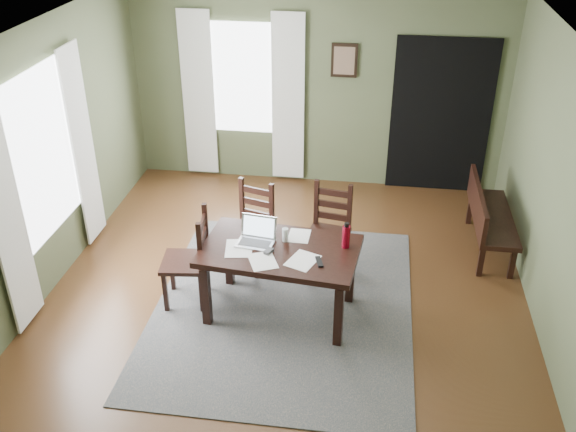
% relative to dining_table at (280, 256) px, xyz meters
% --- Properties ---
extents(ground, '(5.00, 6.00, 0.01)m').
position_rel_dining_table_xyz_m(ground, '(0.02, 0.10, -0.67)').
color(ground, '#492C16').
extents(room_shell, '(5.02, 6.02, 2.71)m').
position_rel_dining_table_xyz_m(room_shell, '(0.02, 0.10, 1.13)').
color(room_shell, '#4F593A').
rests_on(room_shell, ground).
extents(rug, '(2.60, 3.20, 0.01)m').
position_rel_dining_table_xyz_m(rug, '(0.02, 0.10, -0.66)').
color(rug, '#444444').
rests_on(rug, ground).
extents(dining_table, '(1.59, 1.05, 0.75)m').
position_rel_dining_table_xyz_m(dining_table, '(0.00, 0.00, 0.00)').
color(dining_table, black).
rests_on(dining_table, rug).
extents(chair_end, '(0.50, 0.50, 1.03)m').
position_rel_dining_table_xyz_m(chair_end, '(-0.93, 0.06, -0.16)').
color(chair_end, black).
rests_on(chair_end, rug).
extents(chair_back_left, '(0.53, 0.53, 0.98)m').
position_rel_dining_table_xyz_m(chair_back_left, '(-0.45, 0.82, -0.19)').
color(chair_back_left, black).
rests_on(chair_back_left, rug).
extents(chair_back_right, '(0.51, 0.51, 1.00)m').
position_rel_dining_table_xyz_m(chair_back_right, '(0.40, 0.86, -0.18)').
color(chair_back_right, black).
rests_on(chair_back_right, rug).
extents(bench, '(0.44, 1.37, 0.77)m').
position_rel_dining_table_xyz_m(bench, '(2.17, 1.55, -0.21)').
color(bench, black).
rests_on(bench, ground).
extents(laptop, '(0.39, 0.33, 0.24)m').
position_rel_dining_table_xyz_m(laptop, '(-0.24, 0.10, 0.16)').
color(laptop, '#B7B7BC').
rests_on(laptop, dining_table).
extents(computer_mouse, '(0.09, 0.11, 0.03)m').
position_rel_dining_table_xyz_m(computer_mouse, '(-0.09, -0.09, 0.11)').
color(computer_mouse, '#3F3F42').
rests_on(computer_mouse, dining_table).
extents(tv_remote, '(0.09, 0.18, 0.02)m').
position_rel_dining_table_xyz_m(tv_remote, '(0.40, -0.19, 0.10)').
color(tv_remote, black).
rests_on(tv_remote, dining_table).
extents(drinking_glass, '(0.07, 0.07, 0.14)m').
position_rel_dining_table_xyz_m(drinking_glass, '(0.03, 0.14, 0.16)').
color(drinking_glass, silver).
rests_on(drinking_glass, dining_table).
extents(water_bottle, '(0.08, 0.08, 0.26)m').
position_rel_dining_table_xyz_m(water_bottle, '(0.62, 0.12, 0.21)').
color(water_bottle, '#A10C24').
rests_on(water_bottle, dining_table).
extents(paper_a, '(0.30, 0.37, 0.00)m').
position_rel_dining_table_xyz_m(paper_a, '(-0.39, -0.06, 0.09)').
color(paper_a, white).
rests_on(paper_a, dining_table).
extents(paper_b, '(0.34, 0.39, 0.00)m').
position_rel_dining_table_xyz_m(paper_b, '(0.24, -0.18, 0.09)').
color(paper_b, white).
rests_on(paper_b, dining_table).
extents(paper_c, '(0.21, 0.28, 0.00)m').
position_rel_dining_table_xyz_m(paper_c, '(0.15, 0.26, 0.09)').
color(paper_c, white).
rests_on(paper_c, dining_table).
extents(paper_e, '(0.34, 0.38, 0.00)m').
position_rel_dining_table_xyz_m(paper_e, '(-0.12, -0.24, 0.09)').
color(paper_e, white).
rests_on(paper_e, dining_table).
extents(window_left, '(0.01, 1.30, 1.70)m').
position_rel_dining_table_xyz_m(window_left, '(-2.45, 0.30, 0.78)').
color(window_left, white).
rests_on(window_left, ground).
extents(window_back, '(1.00, 0.01, 1.50)m').
position_rel_dining_table_xyz_m(window_back, '(-0.98, 3.07, 0.78)').
color(window_back, white).
rests_on(window_back, ground).
extents(curtain_left_near, '(0.03, 0.48, 2.30)m').
position_rel_dining_table_xyz_m(curtain_left_near, '(-2.42, -0.52, 0.53)').
color(curtain_left_near, silver).
rests_on(curtain_left_near, ground).
extents(curtain_left_far, '(0.03, 0.48, 2.30)m').
position_rel_dining_table_xyz_m(curtain_left_far, '(-2.42, 1.12, 0.53)').
color(curtain_left_far, silver).
rests_on(curtain_left_far, ground).
extents(curtain_back_left, '(0.44, 0.03, 2.30)m').
position_rel_dining_table_xyz_m(curtain_back_left, '(-1.60, 3.04, 0.53)').
color(curtain_back_left, silver).
rests_on(curtain_back_left, ground).
extents(curtain_back_right, '(0.44, 0.03, 2.30)m').
position_rel_dining_table_xyz_m(curtain_back_right, '(-0.36, 3.04, 0.53)').
color(curtain_back_right, silver).
rests_on(curtain_back_right, ground).
extents(framed_picture, '(0.34, 0.03, 0.44)m').
position_rel_dining_table_xyz_m(framed_picture, '(0.37, 3.06, 1.08)').
color(framed_picture, black).
rests_on(framed_picture, ground).
extents(doorway_back, '(1.30, 0.03, 2.10)m').
position_rel_dining_table_xyz_m(doorway_back, '(1.67, 3.07, 0.38)').
color(doorway_back, black).
rests_on(doorway_back, ground).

